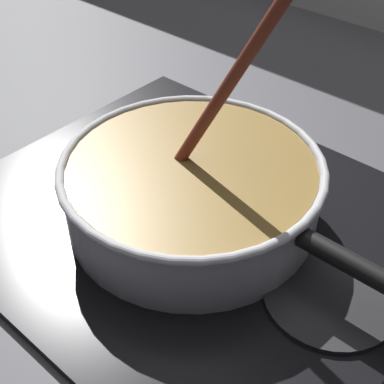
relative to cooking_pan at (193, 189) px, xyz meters
name	(u,v)px	position (x,y,z in m)	size (l,w,h in m)	color
ground	(126,262)	(-0.03, -0.09, -0.08)	(2.40, 1.60, 0.04)	#4C4C51
hob_plate	(192,220)	(0.00, 0.00, -0.05)	(0.56, 0.48, 0.01)	black
burner_ring	(192,214)	(0.00, 0.00, -0.04)	(0.18, 0.18, 0.01)	#592D0C
spare_burner	(329,296)	(0.19, 0.00, -0.04)	(0.14, 0.14, 0.01)	#262628
cooking_pan	(193,189)	(0.00, 0.00, 0.00)	(0.48, 0.31, 0.28)	silver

